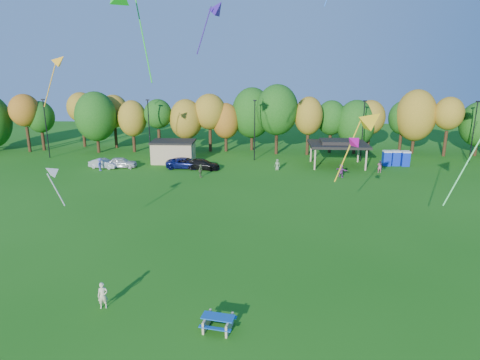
{
  "coord_description": "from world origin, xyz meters",
  "views": [
    {
      "loc": [
        3.05,
        -23.66,
        14.87
      ],
      "look_at": [
        1.54,
        6.0,
        6.45
      ],
      "focal_mm": 32.0,
      "sensor_mm": 36.0,
      "label": 1
    }
  ],
  "objects_px": {
    "porta_potties": "(396,158)",
    "car_d": "(202,164)",
    "car_b": "(104,163)",
    "picnic_table": "(218,322)",
    "car_c": "(185,163)",
    "car_a": "(121,163)",
    "kite_flyer": "(103,296)"
  },
  "relations": [
    {
      "from": "picnic_table",
      "to": "car_c",
      "type": "distance_m",
      "value": 37.98
    },
    {
      "from": "picnic_table",
      "to": "car_b",
      "type": "xyz_separation_m",
      "value": [
        -19.92,
        36.47,
        0.2
      ]
    },
    {
      "from": "kite_flyer",
      "to": "car_d",
      "type": "bearing_deg",
      "value": 72.07
    },
    {
      "from": "picnic_table",
      "to": "car_b",
      "type": "bearing_deg",
      "value": 129.51
    },
    {
      "from": "picnic_table",
      "to": "car_d",
      "type": "relative_size",
      "value": 0.43
    },
    {
      "from": "car_c",
      "to": "kite_flyer",
      "type": "bearing_deg",
      "value": -178.09
    },
    {
      "from": "car_d",
      "to": "kite_flyer",
      "type": "bearing_deg",
      "value": -173.04
    },
    {
      "from": "car_a",
      "to": "kite_flyer",
      "type": "bearing_deg",
      "value": -165.69
    },
    {
      "from": "car_d",
      "to": "car_a",
      "type": "bearing_deg",
      "value": 97.55
    },
    {
      "from": "porta_potties",
      "to": "car_c",
      "type": "relative_size",
      "value": 0.71
    },
    {
      "from": "kite_flyer",
      "to": "car_d",
      "type": "height_order",
      "value": "kite_flyer"
    },
    {
      "from": "kite_flyer",
      "to": "car_c",
      "type": "relative_size",
      "value": 0.32
    },
    {
      "from": "porta_potties",
      "to": "car_b",
      "type": "height_order",
      "value": "porta_potties"
    },
    {
      "from": "car_c",
      "to": "porta_potties",
      "type": "bearing_deg",
      "value": -84.09
    },
    {
      "from": "picnic_table",
      "to": "car_c",
      "type": "height_order",
      "value": "car_c"
    },
    {
      "from": "car_a",
      "to": "picnic_table",
      "type": "bearing_deg",
      "value": -156.5
    },
    {
      "from": "porta_potties",
      "to": "car_d",
      "type": "distance_m",
      "value": 27.85
    },
    {
      "from": "porta_potties",
      "to": "picnic_table",
      "type": "xyz_separation_m",
      "value": [
        -21.74,
        -40.09,
        -0.63
      ]
    },
    {
      "from": "car_a",
      "to": "car_c",
      "type": "distance_m",
      "value": 9.11
    },
    {
      "from": "picnic_table",
      "to": "car_c",
      "type": "bearing_deg",
      "value": 113.65
    },
    {
      "from": "picnic_table",
      "to": "kite_flyer",
      "type": "bearing_deg",
      "value": 177.15
    },
    {
      "from": "porta_potties",
      "to": "car_d",
      "type": "height_order",
      "value": "porta_potties"
    },
    {
      "from": "porta_potties",
      "to": "car_b",
      "type": "xyz_separation_m",
      "value": [
        -41.66,
        -3.62,
        -0.43
      ]
    },
    {
      "from": "car_d",
      "to": "porta_potties",
      "type": "bearing_deg",
      "value": -73.29
    },
    {
      "from": "picnic_table",
      "to": "car_d",
      "type": "height_order",
      "value": "car_d"
    },
    {
      "from": "porta_potties",
      "to": "kite_flyer",
      "type": "height_order",
      "value": "porta_potties"
    },
    {
      "from": "picnic_table",
      "to": "porta_potties",
      "type": "bearing_deg",
      "value": 72.4
    },
    {
      "from": "car_a",
      "to": "car_b",
      "type": "relative_size",
      "value": 1.08
    },
    {
      "from": "kite_flyer",
      "to": "car_d",
      "type": "distance_m",
      "value": 34.75
    },
    {
      "from": "porta_potties",
      "to": "picnic_table",
      "type": "bearing_deg",
      "value": -118.47
    },
    {
      "from": "kite_flyer",
      "to": "car_d",
      "type": "xyz_separation_m",
      "value": [
        1.43,
        34.72,
        -0.14
      ]
    },
    {
      "from": "porta_potties",
      "to": "car_a",
      "type": "relative_size",
      "value": 0.86
    }
  ]
}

